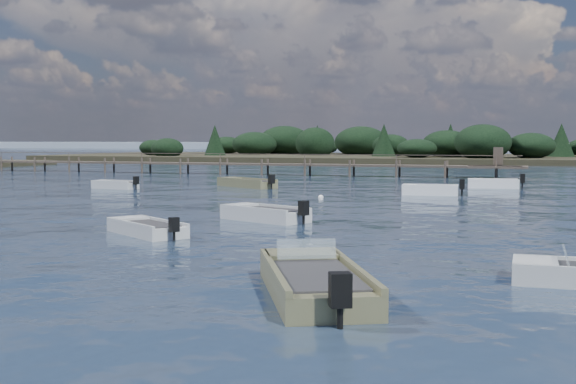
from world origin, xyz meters
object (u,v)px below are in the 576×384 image
(dinghy_extra_b, at_px, (265,217))
(tender_far_grey_b, at_px, (493,186))
(dinghy_extra_a, at_px, (247,185))
(jetty, at_px, (224,164))
(tender_far_white, at_px, (430,192))
(dinghy_near_olive, at_px, (314,287))
(dinghy_mid_grey, at_px, (147,231))
(tender_far_grey, at_px, (115,186))

(dinghy_extra_b, height_order, tender_far_grey_b, tender_far_grey_b)
(dinghy_extra_b, bearing_deg, dinghy_extra_a, 113.59)
(tender_far_grey_b, xyz_separation_m, jetty, (-25.91, 12.99, 0.80))
(dinghy_extra_b, relative_size, jetty, 0.07)
(dinghy_extra_b, height_order, tender_far_white, tender_far_white)
(tender_far_grey_b, bearing_deg, dinghy_extra_a, -165.02)
(dinghy_near_olive, height_order, tender_far_grey_b, dinghy_near_olive)
(dinghy_near_olive, xyz_separation_m, dinghy_extra_b, (-5.95, 13.16, -0.01))
(dinghy_extra_b, xyz_separation_m, tender_far_grey_b, (8.16, 23.84, 0.02))
(dinghy_extra_a, bearing_deg, tender_far_grey_b, 14.98)
(dinghy_near_olive, bearing_deg, jetty, 115.36)
(tender_far_grey_b, bearing_deg, dinghy_extra_b, -108.90)
(dinghy_mid_grey, distance_m, tender_far_white, 22.85)
(dinghy_extra_a, xyz_separation_m, dinghy_extra_b, (8.47, -19.39, -0.01))
(dinghy_near_olive, xyz_separation_m, tender_far_white, (-1.16, 29.36, 0.00))
(tender_far_white, xyz_separation_m, jetty, (-22.53, 20.63, 0.80))
(tender_far_grey_b, bearing_deg, dinghy_mid_grey, -109.94)
(tender_far_grey, distance_m, jetty, 21.74)
(tender_far_grey, bearing_deg, dinghy_extra_b, -42.62)
(tender_far_grey_b, distance_m, jetty, 28.99)
(tender_far_grey, bearing_deg, jetty, 93.39)
(tender_far_grey_b, bearing_deg, tender_far_grey, -160.56)
(dinghy_near_olive, relative_size, tender_far_white, 1.47)
(dinghy_extra_a, relative_size, tender_far_grey_b, 1.37)
(tender_far_white, bearing_deg, dinghy_extra_a, 166.47)
(dinghy_near_olive, bearing_deg, tender_far_grey_b, 86.58)
(dinghy_extra_b, relative_size, tender_far_white, 1.13)
(dinghy_extra_a, relative_size, dinghy_near_olive, 0.96)
(dinghy_mid_grey, xyz_separation_m, tender_far_grey, (-13.99, 20.61, 0.02))
(dinghy_extra_a, xyz_separation_m, tender_far_grey_b, (16.63, 4.45, 0.01))
(dinghy_extra_a, bearing_deg, dinghy_near_olive, -66.11)
(jetty, bearing_deg, tender_far_grey, -86.61)
(tender_far_grey_b, height_order, tender_far_grey, tender_far_grey_b)
(dinghy_extra_b, bearing_deg, tender_far_grey, 137.38)
(tender_far_grey, bearing_deg, dinghy_near_olive, -51.63)
(dinghy_extra_a, bearing_deg, jetty, 118.01)
(dinghy_mid_grey, distance_m, tender_far_grey_b, 31.17)
(tender_far_white, bearing_deg, dinghy_near_olive, -87.73)
(jetty, bearing_deg, tender_far_white, -42.48)
(dinghy_mid_grey, height_order, tender_far_grey, tender_far_grey)
(tender_far_grey_b, relative_size, tender_far_grey, 1.08)
(tender_far_grey_b, bearing_deg, jetty, 153.36)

